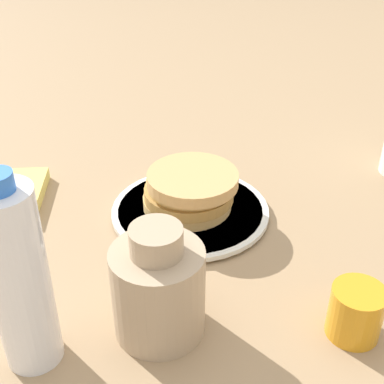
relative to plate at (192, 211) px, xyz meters
The scene contains 7 objects.
ground_plane 0.02m from the plate, 81.70° to the left, with size 4.00×4.00×0.00m, color #9E7F5B.
plate is the anchor object (origin of this frame).
pancake_stack 0.04m from the plate, 31.12° to the right, with size 0.14×0.15×0.06m.
juice_glass 0.30m from the plate, 93.08° to the left, with size 0.06×0.06×0.06m.
cream_jug 0.23m from the plate, 45.99° to the left, with size 0.10×0.10×0.14m.
water_bottle_near 0.33m from the plate, 22.71° to the left, with size 0.06×0.06×0.23m.
napkin 0.30m from the plate, 41.74° to the right, with size 0.18×0.18×0.02m.
Camera 1 is at (0.37, 0.52, 0.46)m, focal length 50.00 mm.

